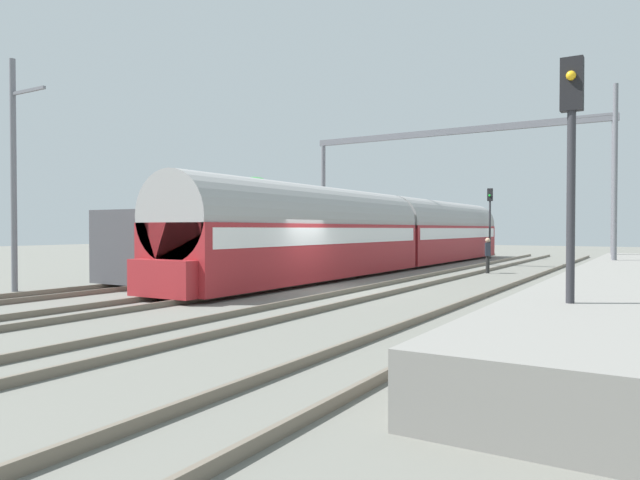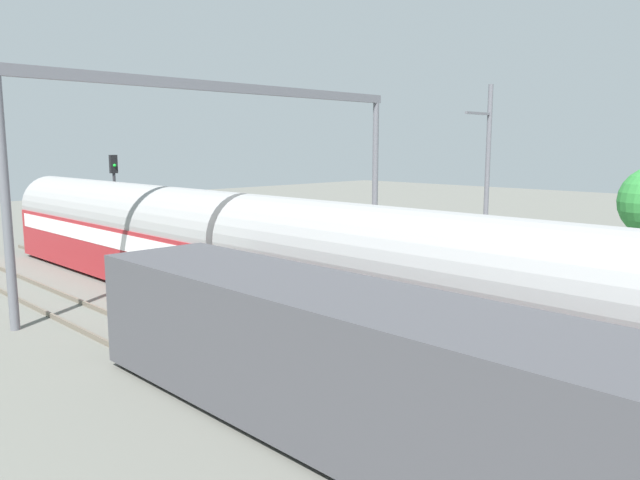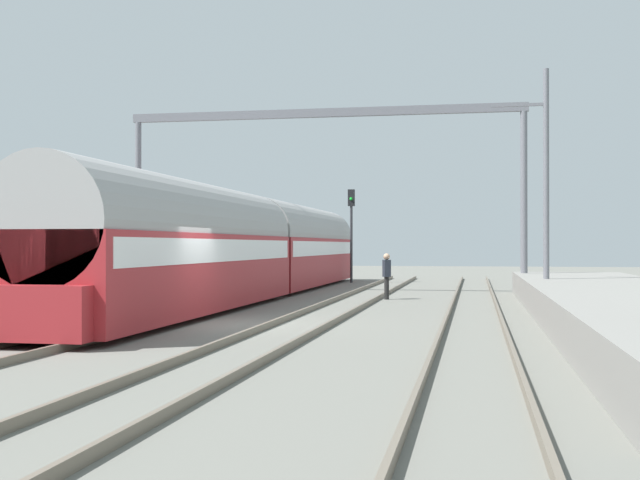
{
  "view_description": "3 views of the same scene",
  "coord_description": "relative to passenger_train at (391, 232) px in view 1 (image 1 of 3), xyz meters",
  "views": [
    {
      "loc": [
        10.45,
        -17.52,
        2.17
      ],
      "look_at": [
        -2.12,
        3.36,
        1.69
      ],
      "focal_mm": 32.08,
      "sensor_mm": 36.0,
      "label": 1
    },
    {
      "loc": [
        -14.47,
        -5.23,
        5.54
      ],
      "look_at": [
        0.44,
        9.88,
        2.27
      ],
      "focal_mm": 34.69,
      "sensor_mm": 36.0,
      "label": 2
    },
    {
      "loc": [
        6.39,
        -20.29,
        2.04
      ],
      "look_at": [
        -1.06,
        19.16,
        2.29
      ],
      "focal_mm": 46.19,
      "sensor_mm": 36.0,
      "label": 3
    }
  ],
  "objects": [
    {
      "name": "tree_west_background",
      "position": [
        -12.27,
        3.94,
        1.81
      ],
      "size": [
        4.11,
        4.11,
        5.85
      ],
      "color": "#4C3826",
      "rests_on": "ground"
    },
    {
      "name": "catenary_pole_east_mid",
      "position": [
        10.82,
        -2.44,
        2.18
      ],
      "size": [
        1.9,
        0.2,
        8.0
      ],
      "color": "slate",
      "rests_on": "ground"
    },
    {
      "name": "railway_signal_near",
      "position": [
        11.21,
        -17.76,
        1.27
      ],
      "size": [
        0.36,
        0.3,
        5.06
      ],
      "color": "#2D2D33",
      "rests_on": "ground"
    },
    {
      "name": "catenary_gantry",
      "position": [
        2.12,
        3.36,
        3.97
      ],
      "size": [
        17.1,
        0.28,
        7.86
      ],
      "color": "slate",
      "rests_on": "ground"
    },
    {
      "name": "railway_signal_far",
      "position": [
        1.92,
        13.0,
        1.26
      ],
      "size": [
        0.36,
        0.3,
        5.06
      ],
      "color": "#2D2D33",
      "rests_on": "ground"
    },
    {
      "name": "track_west",
      "position": [
        -0.0,
        -10.76,
        -1.89
      ],
      "size": [
        1.51,
        60.0,
        0.16
      ],
      "color": "#6B6053",
      "rests_on": "ground"
    },
    {
      "name": "track_east",
      "position": [
        4.23,
        -10.76,
        -1.89
      ],
      "size": [
        1.51,
        60.0,
        0.16
      ],
      "color": "#6B6053",
      "rests_on": "ground"
    },
    {
      "name": "track_far_east",
      "position": [
        8.47,
        -10.76,
        -1.89
      ],
      "size": [
        1.52,
        60.0,
        0.16
      ],
      "color": "#6B6053",
      "rests_on": "ground"
    },
    {
      "name": "freight_car",
      "position": [
        -4.23,
        -8.11,
        -0.5
      ],
      "size": [
        2.8,
        13.0,
        2.7
      ],
      "color": "#47474C",
      "rests_on": "ground"
    },
    {
      "name": "person_crossing",
      "position": [
        5.24,
        -0.27,
        -0.94
      ],
      "size": [
        0.36,
        0.46,
        1.73
      ],
      "rotation": [
        0.0,
        0.0,
        5.05
      ],
      "color": "black",
      "rests_on": "ground"
    },
    {
      "name": "track_far_west",
      "position": [
        -4.23,
        -10.76,
        -1.89
      ],
      "size": [
        1.52,
        60.0,
        0.16
      ],
      "color": "#6B6053",
      "rests_on": "ground"
    },
    {
      "name": "passenger_train",
      "position": [
        0.0,
        0.0,
        0.0
      ],
      "size": [
        2.93,
        32.85,
        3.82
      ],
      "color": "maroon",
      "rests_on": "ground"
    },
    {
      "name": "catenary_pole_west_near",
      "position": [
        -6.59,
        -16.86,
        2.18
      ],
      "size": [
        1.9,
        0.2,
        8.0
      ],
      "color": "slate",
      "rests_on": "ground"
    },
    {
      "name": "ground",
      "position": [
        2.12,
        -10.76,
        -1.97
      ],
      "size": [
        120.0,
        120.0,
        0.0
      ],
      "primitive_type": "plane",
      "color": "slate"
    }
  ]
}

